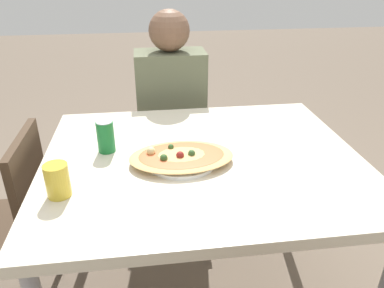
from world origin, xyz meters
The scene contains 7 objects.
dining_table centered at (0.00, 0.00, 0.70)m, with size 1.20×1.00×0.77m.
chair_far_seated centered at (-0.06, 0.83, 0.49)m, with size 0.40×0.40×0.85m.
chair_side_left centered at (-0.79, 0.08, 0.49)m, with size 0.40×0.40×0.85m.
person_seated centered at (-0.06, 0.72, 0.72)m, with size 0.37×0.24×1.22m.
pizza_main centered at (-0.09, -0.03, 0.79)m, with size 0.39×0.26×0.06m.
soda_can centered at (-0.36, 0.09, 0.83)m, with size 0.07×0.07×0.12m.
drink_glass centered at (-0.49, -0.20, 0.83)m, with size 0.08×0.08×0.11m.
Camera 1 is at (-0.21, -1.23, 1.45)m, focal length 35.00 mm.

